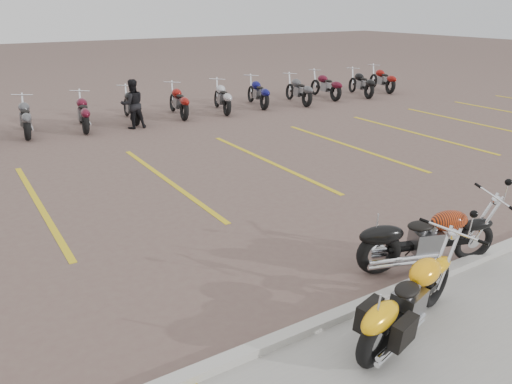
{
  "coord_description": "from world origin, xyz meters",
  "views": [
    {
      "loc": [
        -3.92,
        -5.9,
        3.71
      ],
      "look_at": [
        0.23,
        0.69,
        0.75
      ],
      "focal_mm": 35.0,
      "sensor_mm": 36.0,
      "label": 1
    }
  ],
  "objects": [
    {
      "name": "flame_cruiser",
      "position": [
        1.67,
        -1.64,
        0.45
      ],
      "size": [
        2.14,
        0.84,
        0.91
      ],
      "rotation": [
        0.1,
        0.0,
        -0.33
      ],
      "color": "black",
      "rests_on": "ground"
    },
    {
      "name": "parking_stripes",
      "position": [
        0.0,
        4.0,
        0.0
      ],
      "size": [
        38.0,
        5.5,
        0.01
      ],
      "primitive_type": null,
      "color": "gold",
      "rests_on": "ground"
    },
    {
      "name": "ground",
      "position": [
        0.0,
        0.0,
        0.0
      ],
      "size": [
        100.0,
        100.0,
        0.0
      ],
      "primitive_type": "plane",
      "color": "brown",
      "rests_on": "ground"
    },
    {
      "name": "bg_bike_row",
      "position": [
        2.15,
        10.12,
        0.55
      ],
      "size": [
        22.46,
        2.09,
        1.1
      ],
      "color": "black",
      "rests_on": "ground"
    },
    {
      "name": "person_b",
      "position": [
        1.08,
        9.25,
        0.76
      ],
      "size": [
        0.78,
        0.63,
        1.53
      ],
      "primitive_type": "imported",
      "rotation": [
        0.0,
        0.0,
        3.07
      ],
      "color": "black",
      "rests_on": "ground"
    },
    {
      "name": "yellow_cruiser",
      "position": [
        0.19,
        -2.63,
        0.44
      ],
      "size": [
        2.11,
        0.7,
        0.88
      ],
      "rotation": [
        0.08,
        0.0,
        0.27
      ],
      "color": "black",
      "rests_on": "ground"
    },
    {
      "name": "curb",
      "position": [
        0.0,
        -2.0,
        0.06
      ],
      "size": [
        60.0,
        0.18,
        0.12
      ],
      "primitive_type": "cube",
      "color": "#ADAAA3",
      "rests_on": "ground"
    }
  ]
}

